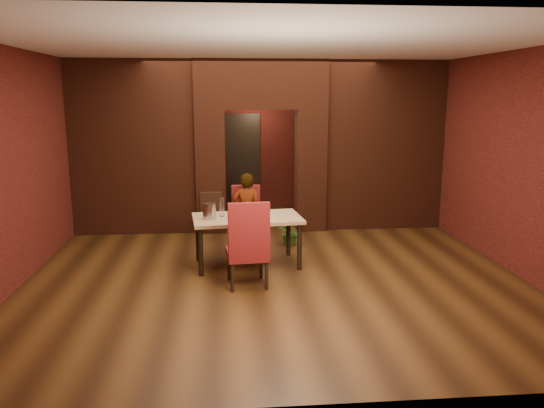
{
  "coord_description": "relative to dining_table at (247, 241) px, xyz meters",
  "views": [
    {
      "loc": [
        -0.68,
        -7.98,
        2.56
      ],
      "look_at": [
        0.03,
        0.0,
        0.91
      ],
      "focal_mm": 35.0,
      "sensor_mm": 36.0,
      "label": 1
    }
  ],
  "objects": [
    {
      "name": "ceiling",
      "position": [
        0.36,
        0.19,
        2.82
      ],
      "size": [
        7.0,
        8.0,
        0.04
      ],
      "primitive_type": "cube",
      "color": "silver",
      "rests_on": "ground"
    },
    {
      "name": "potted_plant",
      "position": [
        0.79,
        1.06,
        -0.15
      ],
      "size": [
        0.54,
        0.54,
        0.46
      ],
      "primitive_type": "imported",
      "rotation": [
        0.0,
        0.0,
        0.77
      ],
      "color": "#2F601F",
      "rests_on": "ground"
    },
    {
      "name": "dining_table",
      "position": [
        0.0,
        0.0,
        0.0
      ],
      "size": [
        1.7,
        1.06,
        0.76
      ],
      "primitive_type": "cube",
      "rotation": [
        0.0,
        0.0,
        0.1
      ],
      "color": "tan",
      "rests_on": "ground"
    },
    {
      "name": "vent_panel",
      "position": [
        -0.59,
        1.89,
        0.17
      ],
      "size": [
        0.4,
        0.03,
        0.5
      ],
      "primitive_type": "cube",
      "color": "brown",
      "rests_on": "ground"
    },
    {
      "name": "chair_near",
      "position": [
        -0.04,
        -0.89,
        0.22
      ],
      "size": [
        0.59,
        0.59,
        1.2
      ],
      "primitive_type": "cube",
      "rotation": [
        0.0,
        0.0,
        3.23
      ],
      "color": "maroon",
      "rests_on": "ground"
    },
    {
      "name": "lintel",
      "position": [
        0.36,
        2.19,
        2.37
      ],
      "size": [
        2.45,
        0.55,
        0.9
      ],
      "primitive_type": "cube",
      "color": "maroon",
      "rests_on": "ground"
    },
    {
      "name": "water_bottle",
      "position": [
        -0.37,
        0.08,
        0.53
      ],
      "size": [
        0.07,
        0.07,
        0.3
      ],
      "primitive_type": "cylinder",
      "color": "white",
      "rests_on": "dining_table"
    },
    {
      "name": "pillar_left",
      "position": [
        -0.59,
        2.19,
        0.77
      ],
      "size": [
        0.55,
        0.55,
        2.3
      ],
      "primitive_type": "cube",
      "color": "maroon",
      "rests_on": "ground"
    },
    {
      "name": "pillar_right",
      "position": [
        1.31,
        2.19,
        0.77
      ],
      "size": [
        0.55,
        0.55,
        2.3
      ],
      "primitive_type": "cube",
      "color": "maroon",
      "rests_on": "ground"
    },
    {
      "name": "wall_left",
      "position": [
        -3.14,
        0.19,
        1.22
      ],
      "size": [
        0.04,
        8.0,
        3.2
      ],
      "primitive_type": "cube",
      "color": "maroon",
      "rests_on": "ground"
    },
    {
      "name": "tasting_sheet",
      "position": [
        -0.11,
        -0.27,
        0.38
      ],
      "size": [
        0.34,
        0.28,
        0.0
      ],
      "primitive_type": "cube",
      "rotation": [
        0.0,
        0.0,
        0.29
      ],
      "color": "silver",
      "rests_on": "dining_table"
    },
    {
      "name": "chair_far",
      "position": [
        0.03,
        0.85,
        0.15
      ],
      "size": [
        0.49,
        0.49,
        1.06
      ],
      "primitive_type": "cube",
      "rotation": [
        0.0,
        0.0,
        0.01
      ],
      "color": "maroon",
      "rests_on": "ground"
    },
    {
      "name": "wall_front",
      "position": [
        0.36,
        -3.81,
        1.22
      ],
      "size": [
        7.0,
        0.04,
        3.2
      ],
      "primitive_type": "cube",
      "color": "maroon",
      "rests_on": "ground"
    },
    {
      "name": "wine_glass_b",
      "position": [
        0.0,
        -0.03,
        0.49
      ],
      "size": [
        0.09,
        0.09,
        0.23
      ],
      "primitive_type": null,
      "color": "white",
      "rests_on": "dining_table"
    },
    {
      "name": "wine_bucket",
      "position": [
        -0.56,
        -0.1,
        0.5
      ],
      "size": [
        0.19,
        0.19,
        0.24
      ],
      "primitive_type": "cylinder",
      "color": "#ADACB4",
      "rests_on": "dining_table"
    },
    {
      "name": "wing_wall_left",
      "position": [
        -2.0,
        2.19,
        1.22
      ],
      "size": [
        2.28,
        0.35,
        3.2
      ],
      "primitive_type": "cube",
      "color": "maroon",
      "rests_on": "ground"
    },
    {
      "name": "floor",
      "position": [
        0.36,
        0.19,
        -0.38
      ],
      "size": [
        8.0,
        8.0,
        0.0
      ],
      "primitive_type": "plane",
      "color": "#432710",
      "rests_on": "ground"
    },
    {
      "name": "wine_glass_a",
      "position": [
        -0.24,
        0.1,
        0.47
      ],
      "size": [
        0.08,
        0.08,
        0.19
      ],
      "primitive_type": null,
      "color": "white",
      "rests_on": "dining_table"
    },
    {
      "name": "wing_wall_right",
      "position": [
        2.73,
        2.19,
        1.22
      ],
      "size": [
        2.28,
        0.35,
        3.2
      ],
      "primitive_type": "cube",
      "color": "maroon",
      "rests_on": "ground"
    },
    {
      "name": "wall_back",
      "position": [
        0.36,
        4.19,
        1.22
      ],
      "size": [
        7.0,
        0.04,
        3.2
      ],
      "primitive_type": "cube",
      "color": "maroon",
      "rests_on": "ground"
    },
    {
      "name": "rear_door",
      "position": [
        -0.04,
        4.13,
        0.67
      ],
      "size": [
        0.9,
        0.08,
        2.1
      ],
      "primitive_type": "cube",
      "color": "black",
      "rests_on": "ground"
    },
    {
      "name": "wine_glass_c",
      "position": [
        0.31,
        -0.02,
        0.47
      ],
      "size": [
        0.08,
        0.08,
        0.19
      ],
      "primitive_type": null,
      "color": "white",
      "rests_on": "dining_table"
    },
    {
      "name": "rear_door_frame",
      "position": [
        -0.04,
        4.09,
        0.67
      ],
      "size": [
        1.02,
        0.04,
        2.22
      ],
      "primitive_type": "cube",
      "color": "black",
      "rests_on": "ground"
    },
    {
      "name": "person_seated",
      "position": [
        0.02,
        0.78,
        0.28
      ],
      "size": [
        0.5,
        0.35,
        1.31
      ],
      "primitive_type": "imported",
      "rotation": [
        0.0,
        0.0,
        3.05
      ],
      "color": "white",
      "rests_on": "ground"
    },
    {
      "name": "wall_right",
      "position": [
        3.86,
        0.19,
        1.22
      ],
      "size": [
        0.04,
        8.0,
        3.2
      ],
      "primitive_type": "cube",
      "color": "maroon",
      "rests_on": "ground"
    }
  ]
}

